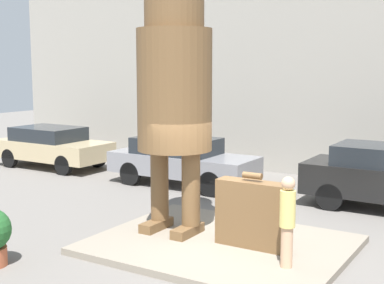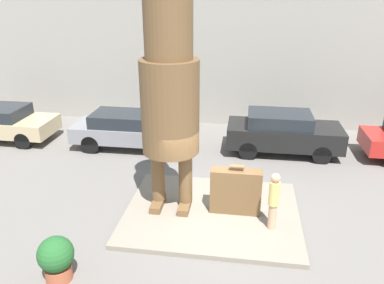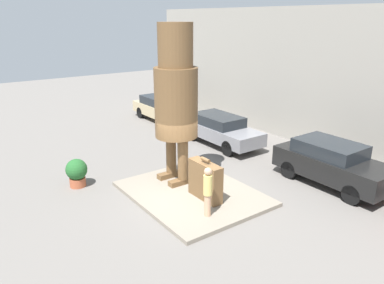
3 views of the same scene
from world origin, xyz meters
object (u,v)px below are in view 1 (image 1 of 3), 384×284
parked_car_tan (52,146)px  parked_car_grey (181,160)px  statue_figure (174,72)px  tourist (287,218)px  giant_suitcase (252,214)px

parked_car_tan → parked_car_grey: 5.62m
statue_figure → tourist: statue_figure is taller
statue_figure → giant_suitcase: bearing=-1.9°
statue_figure → tourist: 3.82m
giant_suitcase → parked_car_tan: bearing=156.1°
giant_suitcase → tourist: 1.22m
tourist → giant_suitcase: bearing=145.9°
parked_car_grey → parked_car_tan: bearing=179.0°
parked_car_grey → giant_suitcase: bearing=-44.5°
statue_figure → parked_car_tan: (-8.22, 4.38, -2.71)m
statue_figure → parked_car_grey: size_ratio=1.25×
parked_car_tan → parked_car_grey: parked_car_grey is taller
tourist → parked_car_grey: (-5.41, 5.01, -0.22)m
tourist → statue_figure: bearing=165.4°
statue_figure → parked_car_grey: (-2.60, 4.28, -2.70)m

